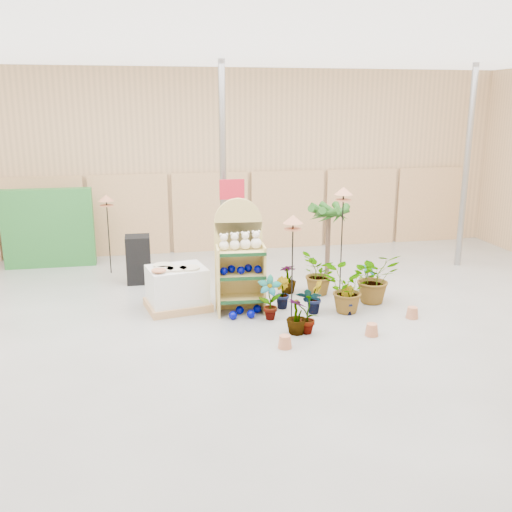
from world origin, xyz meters
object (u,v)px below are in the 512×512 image
(pallet_stack, at_px, (177,288))
(bird_table_front, at_px, (293,223))
(display_shelf, at_px, (239,261))
(potted_plant_2, at_px, (346,290))

(pallet_stack, distance_m, bird_table_front, 2.51)
(pallet_stack, xyz_separation_m, bird_table_front, (1.92, -0.93, 1.33))
(display_shelf, distance_m, bird_table_front, 1.29)
(display_shelf, distance_m, potted_plant_2, 1.97)
(bird_table_front, bearing_deg, display_shelf, 142.30)
(pallet_stack, distance_m, potted_plant_2, 3.05)
(pallet_stack, bearing_deg, bird_table_front, -37.08)
(display_shelf, height_order, potted_plant_2, display_shelf)
(display_shelf, height_order, bird_table_front, display_shelf)
(pallet_stack, relative_size, potted_plant_2, 1.46)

